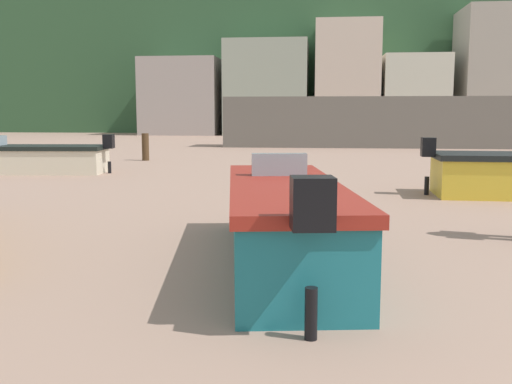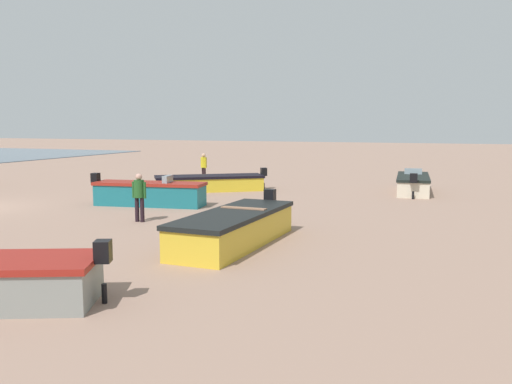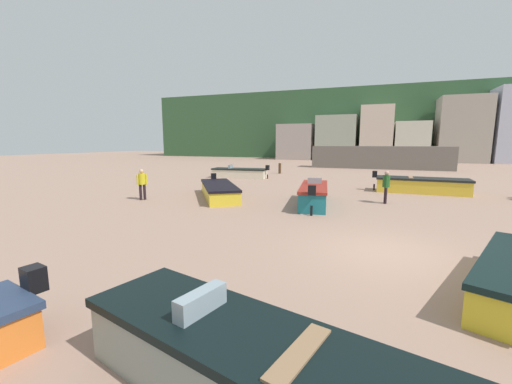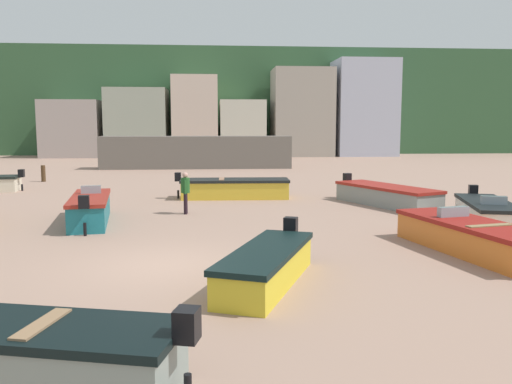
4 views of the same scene
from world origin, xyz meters
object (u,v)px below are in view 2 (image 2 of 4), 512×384
Objects in this scene: beach_walker_foreground at (139,193)px; beach_walker_distant at (204,165)px; boat_cream_2 at (413,184)px; boat_teal_9 at (150,194)px; boat_yellow_3 at (235,228)px; boat_yellow_6 at (210,183)px.

beach_walker_distant is at bearing -73.41° from beach_walker_foreground.
boat_cream_2 is 1.04× the size of boat_teal_9.
beach_walker_foreground reaches higher than boat_teal_9.
beach_walker_foreground reaches higher than boat_cream_2.
boat_yellow_6 is at bearing -59.36° from boat_yellow_3.
beach_walker_foreground reaches higher than boat_yellow_6.
boat_teal_9 reaches higher than boat_cream_2.
boat_cream_2 is at bearing -124.43° from beach_walker_foreground.
boat_yellow_6 is 8.61m from beach_walker_foreground.
boat_cream_2 is at bearing -143.65° from beach_walker_distant.
boat_yellow_3 is 16.02m from beach_walker_distant.
boat_teal_9 is at bearing 141.37° from beach_walker_distant.
boat_teal_9 is (-5.32, -5.95, 0.03)m from boat_yellow_3.
boat_cream_2 is 9.75m from boat_yellow_6.
boat_cream_2 is 13.86m from boat_yellow_3.
beach_walker_foreground is (-2.07, -4.32, 0.49)m from boat_yellow_3.
boat_yellow_3 is at bearing 154.65° from beach_walker_foreground.
boat_yellow_3 reaches higher than boat_cream_2.
boat_cream_2 is 3.06× the size of beach_walker_distant.
boat_cream_2 is at bearing -107.23° from boat_yellow_6.
boat_cream_2 is 0.93× the size of boat_yellow_3.
boat_teal_9 reaches higher than boat_yellow_3.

